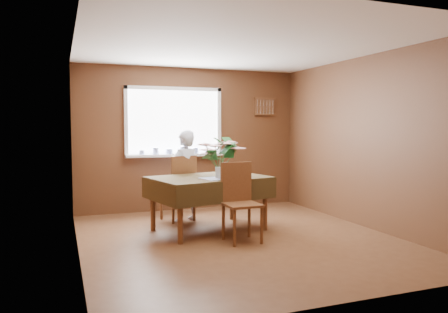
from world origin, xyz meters
name	(u,v)px	position (x,y,z in m)	size (l,w,h in m)	color
floor	(239,239)	(0.00, 0.00, 0.00)	(4.50, 4.50, 0.00)	brown
ceiling	(239,46)	(0.00, 0.00, 2.50)	(4.50, 4.50, 0.00)	white
wall_back	(190,139)	(0.00, 2.25, 1.25)	(4.00, 4.00, 0.00)	brown
wall_front	(345,154)	(0.00, -2.25, 1.25)	(4.00, 4.00, 0.00)	brown
wall_left	(76,146)	(-2.00, 0.00, 1.25)	(4.50, 4.50, 0.00)	brown
wall_right	(365,142)	(2.00, 0.00, 1.25)	(4.50, 4.50, 0.00)	brown
window_assembly	(175,134)	(-0.30, 2.20, 1.35)	(1.72, 0.20, 1.22)	white
spoon_rack	(265,106)	(1.45, 2.22, 1.85)	(0.44, 0.05, 0.33)	brown
dining_table	(209,183)	(-0.21, 0.58, 0.67)	(1.77, 1.39, 0.77)	brown
chair_far	(180,186)	(-0.44, 1.31, 0.55)	(0.54, 0.54, 1.03)	brown
chair_near	(240,198)	(-0.02, -0.06, 0.55)	(0.44, 0.44, 1.01)	brown
seated_woman	(185,176)	(-0.37, 1.29, 0.71)	(0.52, 0.34, 1.42)	white
flower_bouquet	(219,154)	(-0.13, 0.39, 1.10)	(0.60, 0.60, 0.51)	white
side_plate	(232,173)	(0.24, 0.84, 0.77)	(0.24, 0.24, 0.01)	white
table_knife	(227,177)	(-0.02, 0.38, 0.78)	(0.02, 0.21, 0.00)	silver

